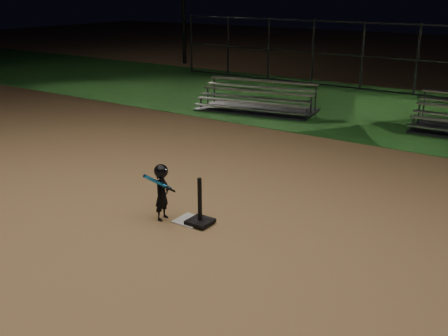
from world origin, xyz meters
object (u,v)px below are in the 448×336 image
batting_tee (200,215)px  bleacher_left (257,105)px  home_plate (190,220)px  child_batter (162,190)px

batting_tee → bleacher_left: size_ratio=0.20×
home_plate → bleacher_left: bleacher_left is taller
child_batter → batting_tee: bearing=-81.1°
home_plate → bleacher_left: (-3.36, 7.74, 0.17)m
home_plate → child_batter: (-0.43, -0.19, 0.50)m
home_plate → bleacher_left: size_ratio=0.12×
home_plate → child_batter: size_ratio=0.47×
home_plate → child_batter: bearing=-156.5°
home_plate → batting_tee: batting_tee is taller
home_plate → batting_tee: 0.27m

